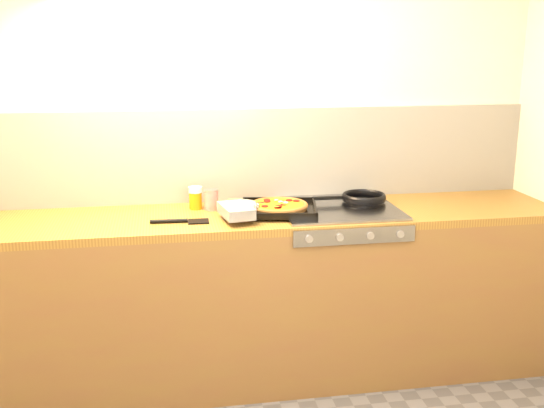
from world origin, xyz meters
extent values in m
plane|color=beige|center=(0.00, 1.40, 1.25)|extent=(3.20, 0.00, 3.20)
cube|color=white|center=(0.00, 1.39, 1.15)|extent=(3.20, 0.02, 0.50)
cube|color=brown|center=(0.00, 1.10, 0.43)|extent=(3.20, 0.60, 0.86)
cube|color=olive|center=(0.00, 1.10, 0.88)|extent=(3.20, 0.60, 0.04)
cube|color=gray|center=(0.45, 0.80, 0.85)|extent=(0.60, 0.03, 0.08)
cylinder|color=#A5A5AA|center=(0.23, 0.78, 0.85)|extent=(0.04, 0.02, 0.04)
cylinder|color=#A5A5AA|center=(0.38, 0.78, 0.85)|extent=(0.04, 0.02, 0.04)
cylinder|color=#A5A5AA|center=(0.53, 0.78, 0.85)|extent=(0.04, 0.02, 0.04)
cylinder|color=#A5A5AA|center=(0.67, 0.78, 0.85)|extent=(0.04, 0.02, 0.04)
cube|color=gray|center=(0.45, 1.10, 0.91)|extent=(0.60, 0.56, 0.02)
cube|color=black|center=(0.13, 1.07, 0.92)|extent=(0.43, 0.39, 0.01)
cube|color=black|center=(0.16, 1.23, 0.94)|extent=(0.37, 0.08, 0.02)
cube|color=black|center=(0.10, 0.91, 0.94)|extent=(0.37, 0.08, 0.02)
cube|color=black|center=(0.31, 1.04, 0.94)|extent=(0.07, 0.33, 0.02)
cube|color=black|center=(-0.05, 1.10, 0.94)|extent=(0.07, 0.33, 0.02)
cylinder|color=#9F6D2E|center=(0.13, 1.07, 0.94)|extent=(0.33, 0.33, 0.02)
torus|color=#9F6D2E|center=(0.13, 1.07, 0.95)|extent=(0.34, 0.34, 0.02)
cylinder|color=orange|center=(0.13, 1.07, 0.95)|extent=(0.29, 0.29, 0.01)
cylinder|color=maroon|center=(0.16, 1.05, 0.95)|extent=(0.04, 0.04, 0.00)
cylinder|color=maroon|center=(0.09, 1.15, 0.95)|extent=(0.04, 0.04, 0.00)
cylinder|color=maroon|center=(0.11, 0.99, 0.95)|extent=(0.04, 0.04, 0.00)
cylinder|color=maroon|center=(0.05, 1.10, 0.95)|extent=(0.04, 0.04, 0.00)
cylinder|color=maroon|center=(0.20, 1.13, 0.95)|extent=(0.04, 0.04, 0.00)
cylinder|color=maroon|center=(0.15, 1.11, 0.95)|extent=(0.04, 0.04, 0.00)
cylinder|color=maroon|center=(0.05, 1.03, 0.95)|extent=(0.04, 0.04, 0.00)
cylinder|color=maroon|center=(0.23, 1.11, 0.95)|extent=(0.04, 0.04, 0.00)
cylinder|color=maroon|center=(0.12, 0.99, 0.95)|extent=(0.04, 0.04, 0.00)
cylinder|color=maroon|center=(0.12, 1.02, 0.95)|extent=(0.04, 0.04, 0.00)
cylinder|color=maroon|center=(0.08, 1.12, 0.95)|extent=(0.04, 0.04, 0.00)
ellipsoid|color=orange|center=(0.06, 1.07, 0.95)|extent=(0.03, 0.02, 0.01)
ellipsoid|color=orange|center=(0.04, 1.08, 0.95)|extent=(0.03, 0.02, 0.01)
ellipsoid|color=orange|center=(0.13, 1.12, 0.95)|extent=(0.03, 0.02, 0.01)
ellipsoid|color=orange|center=(0.14, 1.15, 0.95)|extent=(0.03, 0.02, 0.01)
ellipsoid|color=orange|center=(0.11, 1.00, 0.95)|extent=(0.03, 0.02, 0.01)
ellipsoid|color=orange|center=(0.16, 1.05, 0.95)|extent=(0.03, 0.02, 0.01)
ellipsoid|color=orange|center=(0.15, 1.06, 0.95)|extent=(0.03, 0.02, 0.01)
ellipsoid|color=orange|center=(0.06, 1.06, 0.95)|extent=(0.03, 0.02, 0.01)
ellipsoid|color=orange|center=(0.15, 1.13, 0.95)|extent=(0.03, 0.02, 0.01)
ellipsoid|color=silver|center=(0.14, 1.14, 0.95)|extent=(0.03, 0.03, 0.01)
ellipsoid|color=silver|center=(0.15, 1.10, 0.95)|extent=(0.03, 0.03, 0.01)
ellipsoid|color=silver|center=(0.17, 1.08, 0.95)|extent=(0.03, 0.03, 0.01)
cube|color=black|center=(-0.10, 0.97, 0.95)|extent=(0.17, 0.25, 0.05)
ellipsoid|color=black|center=(-0.04, 1.07, 0.95)|extent=(0.15, 0.15, 0.05)
cylinder|color=black|center=(-0.02, 0.99, 0.95)|extent=(0.09, 0.11, 0.05)
cylinder|color=black|center=(0.61, 1.17, 0.92)|extent=(0.22, 0.22, 0.01)
torus|color=black|center=(0.61, 1.17, 0.94)|extent=(0.24, 0.24, 0.02)
cube|color=black|center=(0.42, 1.17, 0.95)|extent=(0.17, 0.03, 0.02)
cylinder|color=maroon|center=(-0.20, 1.21, 0.95)|extent=(0.08, 0.08, 0.10)
cylinder|color=#B2B2B7|center=(-0.20, 1.21, 1.01)|extent=(0.09, 0.09, 0.01)
cylinder|color=#B2B2B7|center=(-0.20, 1.21, 0.90)|extent=(0.09, 0.09, 0.01)
cylinder|color=orange|center=(-0.28, 1.24, 0.94)|extent=(0.09, 0.09, 0.09)
cylinder|color=silver|center=(-0.28, 1.24, 1.00)|extent=(0.09, 0.09, 0.03)
cylinder|color=#AE8C49|center=(0.04, 1.34, 0.91)|extent=(0.26, 0.06, 0.02)
ellipsoid|color=#AE8C49|center=(0.17, 1.32, 0.91)|extent=(0.07, 0.05, 0.02)
cube|color=black|center=(-0.28, 0.98, 0.90)|extent=(0.10, 0.09, 0.01)
cylinder|color=black|center=(-0.42, 0.99, 0.91)|extent=(0.18, 0.03, 0.02)
camera|label=1|loc=(-0.43, -1.99, 1.75)|focal=42.00mm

